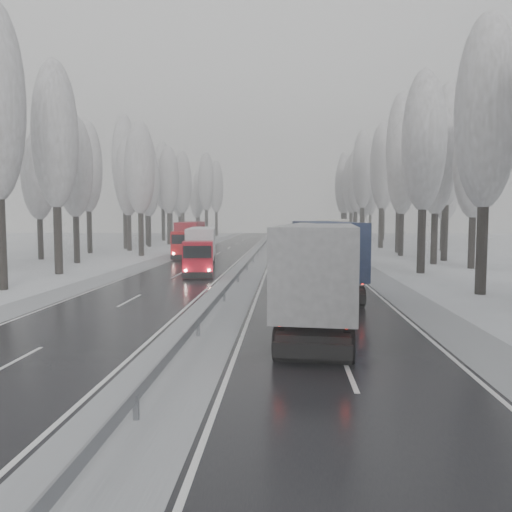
# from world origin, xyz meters

# --- Properties ---
(ground) EXTENTS (260.00, 260.00, 0.00)m
(ground) POSITION_xyz_m (0.00, 0.00, 0.00)
(ground) COLOR white
(ground) RESTS_ON ground
(carriageway_right) EXTENTS (7.50, 200.00, 0.03)m
(carriageway_right) POSITION_xyz_m (5.25, 30.00, 0.01)
(carriageway_right) COLOR black
(carriageway_right) RESTS_ON ground
(carriageway_left) EXTENTS (7.50, 200.00, 0.03)m
(carriageway_left) POSITION_xyz_m (-5.25, 30.00, 0.01)
(carriageway_left) COLOR black
(carriageway_left) RESTS_ON ground
(median_slush) EXTENTS (3.00, 200.00, 0.04)m
(median_slush) POSITION_xyz_m (0.00, 30.00, 0.02)
(median_slush) COLOR #999CA1
(median_slush) RESTS_ON ground
(shoulder_right) EXTENTS (2.40, 200.00, 0.04)m
(shoulder_right) POSITION_xyz_m (10.20, 30.00, 0.02)
(shoulder_right) COLOR #999CA1
(shoulder_right) RESTS_ON ground
(shoulder_left) EXTENTS (2.40, 200.00, 0.04)m
(shoulder_left) POSITION_xyz_m (-10.20, 30.00, 0.02)
(shoulder_left) COLOR #999CA1
(shoulder_left) RESTS_ON ground
(median_guardrail) EXTENTS (0.12, 200.00, 0.76)m
(median_guardrail) POSITION_xyz_m (0.00, 29.99, 0.60)
(median_guardrail) COLOR slate
(median_guardrail) RESTS_ON ground
(tree_16) EXTENTS (3.60, 3.60, 16.53)m
(tree_16) POSITION_xyz_m (15.04, 15.67, 10.67)
(tree_16) COLOR black
(tree_16) RESTS_ON ground
(tree_18) EXTENTS (3.60, 3.60, 16.58)m
(tree_18) POSITION_xyz_m (14.51, 27.03, 10.70)
(tree_18) COLOR black
(tree_18) RESTS_ON ground
(tree_19) EXTENTS (3.60, 3.60, 14.57)m
(tree_19) POSITION_xyz_m (20.02, 31.03, 9.42)
(tree_19) COLOR black
(tree_19) RESTS_ON ground
(tree_20) EXTENTS (3.60, 3.60, 15.71)m
(tree_20) POSITION_xyz_m (17.90, 35.17, 10.14)
(tree_20) COLOR black
(tree_20) RESTS_ON ground
(tree_21) EXTENTS (3.60, 3.60, 18.62)m
(tree_21) POSITION_xyz_m (20.12, 39.17, 12.00)
(tree_21) COLOR black
(tree_21) RESTS_ON ground
(tree_22) EXTENTS (3.60, 3.60, 15.86)m
(tree_22) POSITION_xyz_m (17.02, 45.60, 10.24)
(tree_22) COLOR black
(tree_22) RESTS_ON ground
(tree_23) EXTENTS (3.60, 3.60, 13.55)m
(tree_23) POSITION_xyz_m (23.31, 49.60, 8.77)
(tree_23) COLOR black
(tree_23) RESTS_ON ground
(tree_24) EXTENTS (3.60, 3.60, 20.49)m
(tree_24) POSITION_xyz_m (17.90, 51.02, 13.19)
(tree_24) COLOR black
(tree_24) RESTS_ON ground
(tree_25) EXTENTS (3.60, 3.60, 19.44)m
(tree_25) POSITION_xyz_m (24.81, 55.02, 12.52)
(tree_25) COLOR black
(tree_25) RESTS_ON ground
(tree_26) EXTENTS (3.60, 3.60, 18.78)m
(tree_26) POSITION_xyz_m (17.56, 61.27, 12.10)
(tree_26) COLOR black
(tree_26) RESTS_ON ground
(tree_27) EXTENTS (3.60, 3.60, 17.62)m
(tree_27) POSITION_xyz_m (24.72, 65.27, 11.36)
(tree_27) COLOR black
(tree_27) RESTS_ON ground
(tree_28) EXTENTS (3.60, 3.60, 19.62)m
(tree_28) POSITION_xyz_m (16.34, 71.95, 12.64)
(tree_28) COLOR black
(tree_28) RESTS_ON ground
(tree_29) EXTENTS (3.60, 3.60, 18.11)m
(tree_29) POSITION_xyz_m (23.71, 75.95, 11.67)
(tree_29) COLOR black
(tree_29) RESTS_ON ground
(tree_30) EXTENTS (3.60, 3.60, 17.86)m
(tree_30) POSITION_xyz_m (16.56, 81.70, 11.52)
(tree_30) COLOR black
(tree_30) RESTS_ON ground
(tree_31) EXTENTS (3.60, 3.60, 18.58)m
(tree_31) POSITION_xyz_m (22.48, 85.70, 11.97)
(tree_31) COLOR black
(tree_31) RESTS_ON ground
(tree_32) EXTENTS (3.60, 3.60, 17.33)m
(tree_32) POSITION_xyz_m (16.63, 89.21, 11.18)
(tree_32) COLOR black
(tree_32) RESTS_ON ground
(tree_33) EXTENTS (3.60, 3.60, 14.33)m
(tree_33) POSITION_xyz_m (19.77, 93.21, 9.26)
(tree_33) COLOR black
(tree_33) RESTS_ON ground
(tree_34) EXTENTS (3.60, 3.60, 17.63)m
(tree_34) POSITION_xyz_m (15.73, 96.32, 11.37)
(tree_34) COLOR black
(tree_34) RESTS_ON ground
(tree_35) EXTENTS (3.60, 3.60, 18.25)m
(tree_35) POSITION_xyz_m (24.94, 100.32, 11.77)
(tree_35) COLOR black
(tree_35) RESTS_ON ground
(tree_36) EXTENTS (3.60, 3.60, 20.23)m
(tree_36) POSITION_xyz_m (17.04, 106.16, 13.02)
(tree_36) COLOR black
(tree_36) RESTS_ON ground
(tree_37) EXTENTS (3.60, 3.60, 16.37)m
(tree_37) POSITION_xyz_m (24.02, 110.16, 10.56)
(tree_37) COLOR black
(tree_37) RESTS_ON ground
(tree_38) EXTENTS (3.60, 3.60, 17.97)m
(tree_38) POSITION_xyz_m (18.73, 116.73, 11.59)
(tree_38) COLOR black
(tree_38) RESTS_ON ground
(tree_39) EXTENTS (3.60, 3.60, 16.19)m
(tree_39) POSITION_xyz_m (21.55, 120.73, 10.45)
(tree_39) COLOR black
(tree_39) RESTS_ON ground
(tree_58) EXTENTS (3.60, 3.60, 17.21)m
(tree_58) POSITION_xyz_m (-15.13, 24.57, 11.10)
(tree_58) COLOR black
(tree_58) RESTS_ON ground
(tree_60) EXTENTS (3.60, 3.60, 14.84)m
(tree_60) POSITION_xyz_m (-17.75, 34.20, 9.59)
(tree_60) COLOR black
(tree_60) RESTS_ON ground
(tree_61) EXTENTS (3.60, 3.60, 13.95)m
(tree_61) POSITION_xyz_m (-23.52, 38.20, 9.02)
(tree_61) COLOR black
(tree_61) RESTS_ON ground
(tree_62) EXTENTS (3.60, 3.60, 16.04)m
(tree_62) POSITION_xyz_m (-13.94, 43.73, 10.36)
(tree_62) COLOR black
(tree_62) RESTS_ON ground
(tree_63) EXTENTS (3.60, 3.60, 16.88)m
(tree_63) POSITION_xyz_m (-21.85, 47.73, 10.89)
(tree_63) COLOR black
(tree_63) RESTS_ON ground
(tree_64) EXTENTS (3.60, 3.60, 15.42)m
(tree_64) POSITION_xyz_m (-18.26, 52.71, 9.96)
(tree_64) COLOR black
(tree_64) RESTS_ON ground
(tree_65) EXTENTS (3.60, 3.60, 19.48)m
(tree_65) POSITION_xyz_m (-20.05, 56.71, 12.55)
(tree_65) COLOR black
(tree_65) RESTS_ON ground
(tree_66) EXTENTS (3.60, 3.60, 15.23)m
(tree_66) POSITION_xyz_m (-18.16, 62.35, 9.84)
(tree_66) COLOR black
(tree_66) RESTS_ON ground
(tree_67) EXTENTS (3.60, 3.60, 17.09)m
(tree_67) POSITION_xyz_m (-19.54, 66.35, 11.03)
(tree_67) COLOR black
(tree_67) RESTS_ON ground
(tree_68) EXTENTS (3.60, 3.60, 16.65)m
(tree_68) POSITION_xyz_m (-16.58, 69.11, 10.75)
(tree_68) COLOR black
(tree_68) RESTS_ON ground
(tree_69) EXTENTS (3.60, 3.60, 19.35)m
(tree_69) POSITION_xyz_m (-21.42, 73.11, 12.46)
(tree_69) COLOR black
(tree_69) RESTS_ON ground
(tree_70) EXTENTS (3.60, 3.60, 17.09)m
(tree_70) POSITION_xyz_m (-16.33, 79.19, 11.03)
(tree_70) COLOR black
(tree_70) RESTS_ON ground
(tree_71) EXTENTS (3.60, 3.60, 19.61)m
(tree_71) POSITION_xyz_m (-21.09, 83.19, 12.63)
(tree_71) COLOR black
(tree_71) RESTS_ON ground
(tree_72) EXTENTS (3.60, 3.60, 15.11)m
(tree_72) POSITION_xyz_m (-18.93, 88.54, 9.76)
(tree_72) COLOR black
(tree_72) RESTS_ON ground
(tree_73) EXTENTS (3.60, 3.60, 17.22)m
(tree_73) POSITION_xyz_m (-21.82, 92.54, 11.11)
(tree_73) COLOR black
(tree_73) RESTS_ON ground
(tree_74) EXTENTS (3.60, 3.60, 19.68)m
(tree_74) POSITION_xyz_m (-15.07, 99.33, 12.67)
(tree_74) COLOR black
(tree_74) RESTS_ON ground
(tree_75) EXTENTS (3.60, 3.60, 18.60)m
(tree_75) POSITION_xyz_m (-24.20, 103.33, 11.99)
(tree_75) COLOR black
(tree_75) RESTS_ON ground
(tree_76) EXTENTS (3.60, 3.60, 18.55)m
(tree_76) POSITION_xyz_m (-14.05, 108.72, 11.95)
(tree_76) COLOR black
(tree_76) RESTS_ON ground
(tree_77) EXTENTS (3.60, 3.60, 14.32)m
(tree_77) POSITION_xyz_m (-19.66, 112.72, 9.26)
(tree_77) COLOR black
(tree_77) RESTS_ON ground
(tree_78) EXTENTS (3.60, 3.60, 19.55)m
(tree_78) POSITION_xyz_m (-17.56, 115.31, 12.59)
(tree_78) COLOR black
(tree_78) RESTS_ON ground
(tree_79) EXTENTS (3.60, 3.60, 17.07)m
(tree_79) POSITION_xyz_m (-20.33, 119.31, 11.01)
(tree_79) COLOR black
(tree_79) RESTS_ON ground
(truck_grey_tarp) EXTENTS (4.31, 16.98, 4.32)m
(truck_grey_tarp) POSITION_xyz_m (4.95, 7.64, 2.52)
(truck_grey_tarp) COLOR #444448
(truck_grey_tarp) RESTS_ON ground
(truck_blue_box) EXTENTS (3.84, 17.02, 4.33)m
(truck_blue_box) POSITION_xyz_m (5.58, 17.43, 2.53)
(truck_blue_box) COLOR #1F1D49
(truck_blue_box) RESTS_ON ground
(truck_cream_box) EXTENTS (3.95, 17.33, 4.41)m
(truck_cream_box) POSITION_xyz_m (7.84, 35.39, 2.58)
(truck_cream_box) COLOR beige
(truck_cream_box) RESTS_ON ground
(box_truck_distant) EXTENTS (3.05, 7.39, 2.68)m
(box_truck_distant) POSITION_xyz_m (7.24, 87.36, 1.37)
(box_truck_distant) COLOR #AEB0B5
(box_truck_distant) RESTS_ON ground
(truck_red_white) EXTENTS (4.05, 14.36, 3.65)m
(truck_red_white) POSITION_xyz_m (-4.12, 28.91, 2.13)
(truck_red_white) COLOR #B60A1A
(truck_red_white) RESTS_ON ground
(truck_red_red) EXTENTS (3.86, 15.86, 4.03)m
(truck_red_red) POSITION_xyz_m (-8.21, 44.66, 2.35)
(truck_red_red) COLOR #B40A0F
(truck_red_red) RESTS_ON ground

